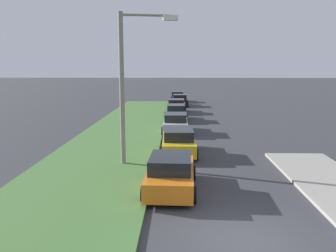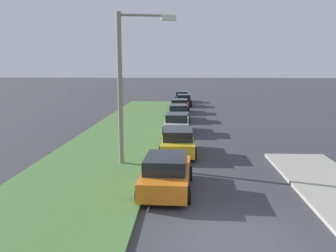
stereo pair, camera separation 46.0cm
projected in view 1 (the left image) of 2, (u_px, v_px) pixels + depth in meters
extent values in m
plane|color=#38383D|center=(248.00, 242.00, 10.10)|extent=(300.00, 300.00, 0.00)
cube|color=#477238|center=(106.00, 153.00, 20.11)|extent=(60.00, 6.00, 0.12)
cube|color=orange|center=(171.00, 176.00, 14.22)|extent=(4.36, 1.95, 0.70)
cube|color=black|center=(171.00, 163.00, 13.92)|extent=(2.26, 1.68, 0.55)
cylinder|color=black|center=(152.00, 172.00, 15.65)|extent=(0.65, 0.24, 0.64)
cylinder|color=black|center=(193.00, 173.00, 15.54)|extent=(0.65, 0.24, 0.64)
cylinder|color=black|center=(144.00, 194.00, 12.99)|extent=(0.65, 0.24, 0.64)
cylinder|color=black|center=(193.00, 195.00, 12.88)|extent=(0.65, 0.24, 0.64)
cube|color=gold|center=(179.00, 144.00, 20.17)|extent=(4.33, 1.88, 0.70)
cube|color=black|center=(179.00, 134.00, 19.86)|extent=(2.23, 1.64, 0.55)
cylinder|color=black|center=(163.00, 143.00, 21.55)|extent=(0.64, 0.23, 0.64)
cylinder|color=black|center=(193.00, 143.00, 21.53)|extent=(0.64, 0.23, 0.64)
cylinder|color=black|center=(162.00, 154.00, 18.88)|extent=(0.64, 0.23, 0.64)
cylinder|color=black|center=(196.00, 154.00, 18.87)|extent=(0.64, 0.23, 0.64)
cube|color=#B2B5BA|center=(176.00, 125.00, 26.81)|extent=(4.31, 1.82, 0.70)
cube|color=black|center=(176.00, 117.00, 26.51)|extent=(2.21, 1.61, 0.55)
cylinder|color=black|center=(164.00, 125.00, 28.20)|extent=(0.64, 0.22, 0.64)
cylinder|color=black|center=(187.00, 125.00, 28.16)|extent=(0.64, 0.22, 0.64)
cylinder|color=black|center=(163.00, 131.00, 25.54)|extent=(0.64, 0.22, 0.64)
cylinder|color=black|center=(188.00, 131.00, 25.50)|extent=(0.64, 0.22, 0.64)
cube|color=#1E6B38|center=(176.00, 114.00, 32.98)|extent=(4.39, 2.03, 0.70)
cube|color=black|center=(176.00, 108.00, 32.67)|extent=(2.28, 1.72, 0.55)
cylinder|color=black|center=(166.00, 115.00, 34.32)|extent=(0.65, 0.25, 0.64)
cylinder|color=black|center=(184.00, 115.00, 34.37)|extent=(0.65, 0.25, 0.64)
cylinder|color=black|center=(166.00, 119.00, 31.66)|extent=(0.65, 0.25, 0.64)
cylinder|color=black|center=(186.00, 119.00, 31.71)|extent=(0.65, 0.25, 0.64)
cube|color=red|center=(177.00, 107.00, 38.45)|extent=(4.37, 1.98, 0.70)
cube|color=black|center=(177.00, 102.00, 38.15)|extent=(2.27, 1.69, 0.55)
cylinder|color=black|center=(169.00, 108.00, 39.88)|extent=(0.65, 0.25, 0.64)
cylinder|color=black|center=(185.00, 108.00, 39.76)|extent=(0.65, 0.25, 0.64)
cylinder|color=black|center=(167.00, 111.00, 37.23)|extent=(0.65, 0.25, 0.64)
cylinder|color=black|center=(185.00, 111.00, 37.10)|extent=(0.65, 0.25, 0.64)
cube|color=black|center=(180.00, 101.00, 44.95)|extent=(4.34, 1.90, 0.70)
cube|color=black|center=(180.00, 97.00, 44.65)|extent=(2.24, 1.65, 0.55)
cylinder|color=black|center=(173.00, 102.00, 46.33)|extent=(0.64, 0.23, 0.64)
cylinder|color=black|center=(186.00, 102.00, 46.32)|extent=(0.64, 0.23, 0.64)
cylinder|color=black|center=(173.00, 104.00, 43.67)|extent=(0.64, 0.23, 0.64)
cylinder|color=black|center=(187.00, 104.00, 43.66)|extent=(0.64, 0.23, 0.64)
cube|color=#23389E|center=(178.00, 98.00, 50.34)|extent=(4.32, 1.84, 0.70)
cube|color=black|center=(178.00, 93.00, 50.04)|extent=(2.22, 1.62, 0.55)
cylinder|color=black|center=(172.00, 99.00, 51.75)|extent=(0.64, 0.23, 0.64)
cylinder|color=black|center=(184.00, 99.00, 51.68)|extent=(0.64, 0.23, 0.64)
cylinder|color=black|center=(171.00, 100.00, 49.09)|extent=(0.64, 0.23, 0.64)
cylinder|color=black|center=(184.00, 100.00, 49.02)|extent=(0.64, 0.23, 0.64)
cylinder|color=gray|center=(122.00, 91.00, 17.29)|extent=(0.24, 0.24, 7.50)
cylinder|color=gray|center=(146.00, 15.00, 16.88)|extent=(0.56, 2.38, 0.12)
cube|color=silver|center=(170.00, 18.00, 17.08)|extent=(0.48, 0.75, 0.24)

